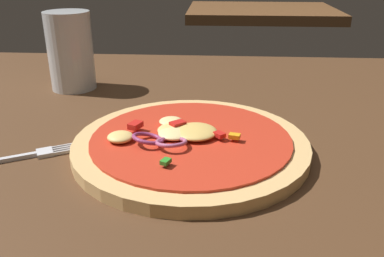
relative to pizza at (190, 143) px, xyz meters
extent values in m
cube|color=#4C301C|center=(0.02, 0.02, -0.03)|extent=(1.16, 0.94, 0.04)
cylinder|color=tan|center=(0.00, 0.00, 0.00)|extent=(0.28, 0.28, 0.01)
cylinder|color=red|center=(0.00, 0.00, 0.01)|extent=(0.24, 0.24, 0.00)
ellipsoid|color=#EFCC72|center=(-0.08, -0.02, 0.01)|extent=(0.03, 0.03, 0.01)
ellipsoid|color=#F4DB8E|center=(-0.03, 0.04, 0.01)|extent=(0.03, 0.03, 0.01)
ellipsoid|color=#E5BC60|center=(0.01, 0.00, 0.01)|extent=(0.05, 0.05, 0.01)
ellipsoid|color=#F4DB8E|center=(-0.02, 0.00, 0.01)|extent=(0.04, 0.04, 0.01)
ellipsoid|color=#EFCC72|center=(-0.02, 0.01, 0.01)|extent=(0.05, 0.05, 0.01)
torus|color=#93386B|center=(-0.05, -0.02, 0.01)|extent=(0.05, 0.05, 0.01)
torus|color=#B25984|center=(-0.02, -0.03, 0.01)|extent=(0.04, 0.04, 0.01)
cube|color=red|center=(0.04, -0.01, 0.01)|extent=(0.02, 0.02, 0.01)
cube|color=#2D8C28|center=(-0.02, -0.07, 0.01)|extent=(0.01, 0.01, 0.00)
cube|color=red|center=(-0.02, 0.02, 0.02)|extent=(0.02, 0.02, 0.01)
cube|color=red|center=(-0.07, 0.01, 0.02)|extent=(0.02, 0.02, 0.01)
cube|color=orange|center=(0.05, -0.01, 0.01)|extent=(0.01, 0.01, 0.01)
cube|color=silver|center=(-0.17, -0.02, -0.01)|extent=(0.02, 0.03, 0.01)
cube|color=silver|center=(-0.14, -0.02, -0.01)|extent=(0.04, 0.02, 0.00)
cube|color=silver|center=(-0.14, -0.01, -0.01)|extent=(0.04, 0.02, 0.00)
cube|color=silver|center=(-0.15, -0.01, -0.01)|extent=(0.04, 0.02, 0.00)
cube|color=silver|center=(-0.15, 0.00, -0.01)|extent=(0.04, 0.02, 0.00)
cylinder|color=silver|center=(-0.22, 0.23, 0.06)|extent=(0.08, 0.08, 0.13)
cylinder|color=#C67214|center=(-0.22, 0.23, 0.04)|extent=(0.07, 0.07, 0.09)
cube|color=brown|center=(0.21, 1.38, -0.03)|extent=(0.63, 0.47, 0.04)
camera|label=1|loc=(0.03, -0.43, 0.21)|focal=37.80mm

